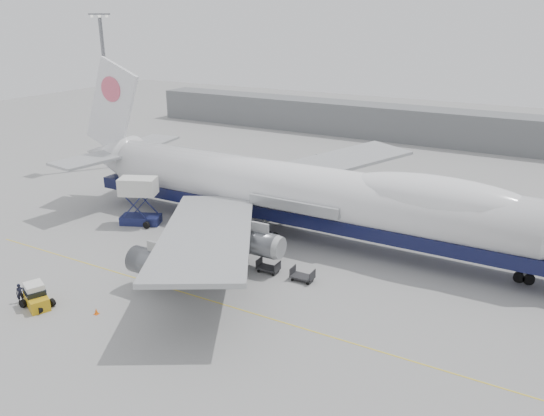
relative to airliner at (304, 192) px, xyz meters
The scene contains 14 objects.
ground 13.27m from the airliner, 93.08° to the right, with size 260.00×260.00×0.00m, color gray.
apron_line 18.87m from the airliner, 92.05° to the right, with size 60.00×0.15×0.01m, color gold.
hangar 59.01m from the airliner, 100.40° to the left, with size 110.00×8.00×7.00m, color slate.
floodlight_mast 45.14m from the airliner, 164.28° to the left, with size 2.40×2.40×25.43m.
airliner is the anchor object (origin of this frame).
catering_truck 21.10m from the airliner, 162.69° to the right, with size 5.46×4.67×6.08m.
baggage_tug 30.45m from the airliner, 118.11° to the right, with size 3.44×2.75×2.22m.
ground_worker 31.59m from the airliner, 120.93° to the right, with size 0.69×0.45×1.88m, color black.
traffic_cone 26.82m from the airliner, 108.64° to the right, with size 0.40×0.40×0.59m.
dolly_0 15.77m from the airliner, 136.65° to the right, with size 2.30×1.35×1.30m.
dolly_1 13.37m from the airliner, 124.02° to the right, with size 2.30×1.35×1.30m.
dolly_2 11.82m from the airliner, 106.22° to the right, with size 2.30×1.35×1.30m.
dolly_3 11.48m from the airliner, 84.66° to the right, with size 2.30×1.35×1.30m.
dolly_4 12.44m from the airliner, 64.47° to the right, with size 2.30×1.35×1.30m.
Camera 1 is at (26.01, -41.26, 25.09)m, focal length 35.00 mm.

